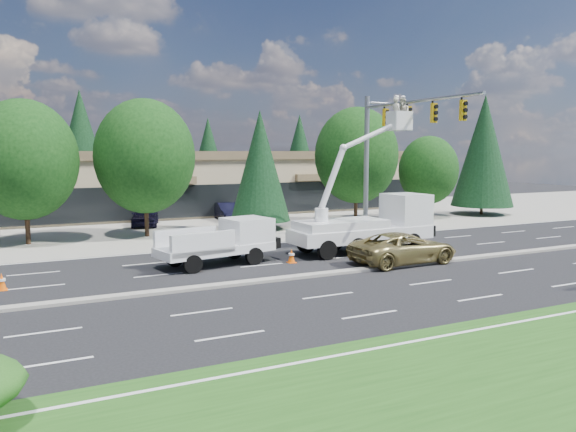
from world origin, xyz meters
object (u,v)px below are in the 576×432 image
signal_mast (387,142)px  bucket_truck (373,217)px  minivan (404,248)px  utility_pickup (223,246)px

signal_mast → bucket_truck: size_ratio=1.19×
bucket_truck → minivan: (-0.66, -3.61, -1.10)m
utility_pickup → minivan: utility_pickup is taller
utility_pickup → bucket_truck: size_ratio=0.70×
signal_mast → minivan: (-3.55, -6.44, -5.29)m
signal_mast → minivan: bearing=-118.9°
bucket_truck → minivan: 3.83m
utility_pickup → bucket_truck: 8.77m
signal_mast → utility_pickup: bearing=-166.6°
utility_pickup → minivan: bearing=-35.2°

